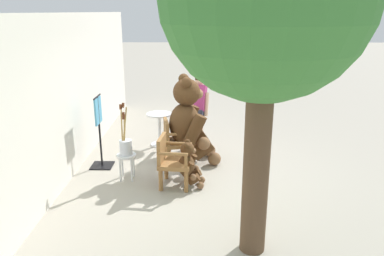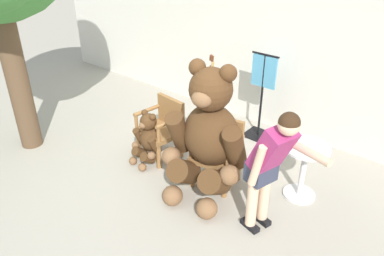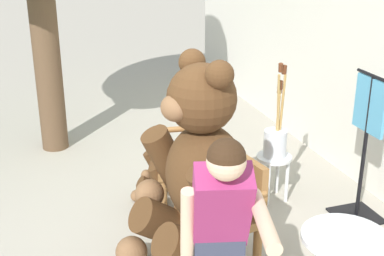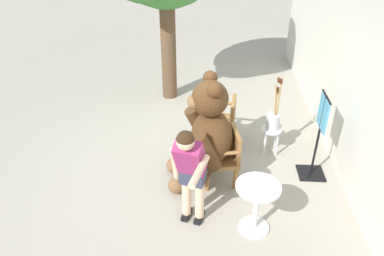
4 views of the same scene
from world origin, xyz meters
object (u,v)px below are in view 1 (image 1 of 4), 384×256
(teddy_bear_small, at_px, (189,164))
(clothing_display_stand, at_px, (100,130))
(round_side_table, at_px, (159,125))
(white_stool, at_px, (127,160))
(wooden_chair_left, at_px, (172,160))
(patio_tree, at_px, (270,1))
(teddy_bear_large, at_px, (189,121))
(wooden_chair_right, at_px, (175,140))
(person_visitor, at_px, (198,105))
(brush_bucket, at_px, (126,144))

(teddy_bear_small, bearing_deg, clothing_display_stand, 64.41)
(round_side_table, bearing_deg, white_stool, 167.11)
(wooden_chair_left, relative_size, patio_tree, 0.21)
(teddy_bear_large, relative_size, round_side_table, 2.37)
(wooden_chair_right, bearing_deg, white_stool, 133.79)
(teddy_bear_large, bearing_deg, clothing_display_stand, 97.99)
(teddy_bear_large, height_order, white_stool, teddy_bear_large)
(wooden_chair_left, distance_m, person_visitor, 2.03)
(teddy_bear_small, bearing_deg, round_side_table, 18.93)
(patio_tree, bearing_deg, person_visitor, 11.48)
(teddy_bear_large, bearing_deg, patio_tree, -161.72)
(round_side_table, bearing_deg, clothing_display_stand, 140.40)
(wooden_chair_right, relative_size, teddy_bear_large, 0.50)
(clothing_display_stand, bearing_deg, brush_bucket, -134.08)
(person_visitor, bearing_deg, white_stool, 144.26)
(person_visitor, xyz_separation_m, patio_tree, (-3.61, -0.73, 2.01))
(teddy_bear_large, xyz_separation_m, person_visitor, (0.91, -0.16, 0.08))
(teddy_bear_large, distance_m, person_visitor, 0.93)
(wooden_chair_left, distance_m, wooden_chair_right, 1.00)
(teddy_bear_large, bearing_deg, white_stool, 126.58)
(teddy_bear_small, bearing_deg, brush_bucket, 77.73)
(person_visitor, xyz_separation_m, round_side_table, (0.05, 0.83, -0.47))
(white_stool, relative_size, round_side_table, 0.64)
(white_stool, height_order, patio_tree, patio_tree)
(brush_bucket, bearing_deg, wooden_chair_left, -105.60)
(white_stool, xyz_separation_m, brush_bucket, (0.00, 0.00, 0.29))
(white_stool, relative_size, patio_tree, 0.11)
(teddy_bear_small, bearing_deg, person_visitor, -4.25)
(teddy_bear_small, relative_size, clothing_display_stand, 0.58)
(wooden_chair_left, bearing_deg, wooden_chair_right, -0.03)
(teddy_bear_small, relative_size, round_side_table, 1.10)
(teddy_bear_small, xyz_separation_m, white_stool, (0.24, 1.09, -0.03))
(wooden_chair_left, distance_m, round_side_table, 2.02)
(clothing_display_stand, bearing_deg, person_visitor, -57.74)
(wooden_chair_right, height_order, person_visitor, person_visitor)
(white_stool, height_order, round_side_table, round_side_table)
(teddy_bear_small, distance_m, white_stool, 1.11)
(teddy_bear_large, relative_size, brush_bucket, 1.86)
(wooden_chair_left, bearing_deg, round_side_table, 11.42)
(patio_tree, bearing_deg, wooden_chair_right, 23.52)
(wooden_chair_right, bearing_deg, teddy_bear_small, -164.29)
(brush_bucket, bearing_deg, person_visitor, -35.82)
(wooden_chair_right, height_order, teddy_bear_small, wooden_chair_right)
(wooden_chair_right, distance_m, patio_tree, 3.81)
(person_visitor, height_order, clothing_display_stand, person_visitor)
(teddy_bear_large, height_order, clothing_display_stand, teddy_bear_large)
(person_visitor, distance_m, white_stool, 2.18)
(wooden_chair_left, relative_size, teddy_bear_large, 0.50)
(wooden_chair_left, xyz_separation_m, person_visitor, (1.94, -0.43, 0.45))
(teddy_bear_large, height_order, round_side_table, teddy_bear_large)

